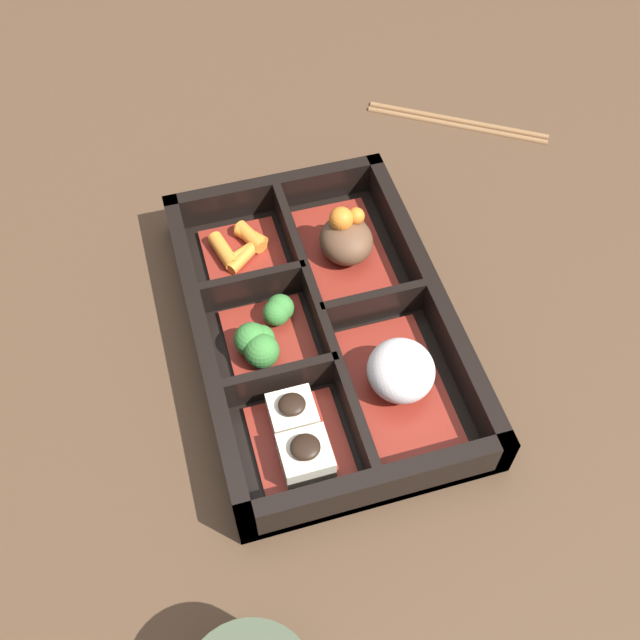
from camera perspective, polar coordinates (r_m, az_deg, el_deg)
ground_plane at (r=0.68m, az=0.00°, el=-1.22°), size 3.00×3.00×0.00m
bento_base at (r=0.67m, az=0.00°, el=-0.99°), size 0.33×0.22×0.01m
bento_rim at (r=0.66m, az=-0.15°, el=-0.16°), size 0.33×0.22×0.05m
bowl_stew at (r=0.71m, az=1.98°, el=5.92°), size 0.13×0.07×0.06m
bowl_rice at (r=0.62m, az=6.13°, el=-4.16°), size 0.13×0.07×0.05m
bowl_carrots at (r=0.72m, az=-5.92°, el=5.24°), size 0.08×0.07×0.02m
bowl_greens at (r=0.65m, az=-4.15°, el=-1.06°), size 0.08×0.07×0.04m
bowl_tofu at (r=0.60m, az=-1.57°, el=-8.94°), size 0.08×0.07×0.04m
chopsticks at (r=0.88m, az=10.44°, el=14.69°), size 0.12×0.18×0.01m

